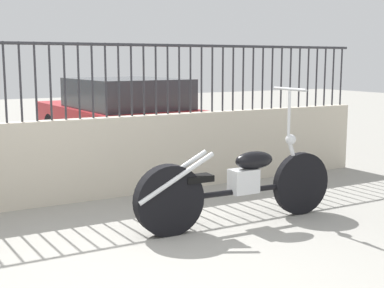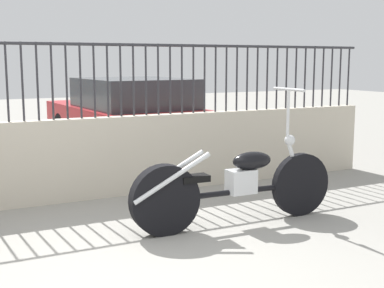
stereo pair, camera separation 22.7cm
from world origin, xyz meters
TOP-DOWN VIEW (x-y plane):
  - ground_plane at (0.00, 0.00)m, footprint 40.00×40.00m
  - low_wall at (0.00, 2.52)m, footprint 8.85×0.18m
  - fence_railing at (0.00, 2.52)m, footprint 8.85×0.04m
  - motorcycle_black at (1.29, 0.88)m, footprint 2.20×0.52m
  - car_red at (1.91, 5.20)m, footprint 2.01×4.25m

SIDE VIEW (x-z plane):
  - ground_plane at x=0.00m, z-range 0.00..0.00m
  - motorcycle_black at x=1.29m, z-range -0.28..1.07m
  - low_wall at x=0.00m, z-range 0.00..0.96m
  - car_red at x=1.91m, z-range 0.01..1.32m
  - fence_railing at x=0.00m, z-range 1.08..1.94m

